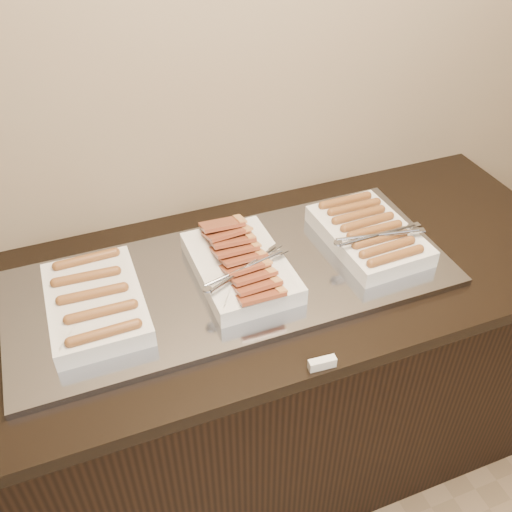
% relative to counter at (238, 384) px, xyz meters
% --- Properties ---
extents(counter, '(2.06, 0.76, 0.90)m').
position_rel_counter_xyz_m(counter, '(0.00, 0.00, 0.00)').
color(counter, black).
rests_on(counter, ground).
extents(warming_tray, '(1.20, 0.50, 0.02)m').
position_rel_counter_xyz_m(warming_tray, '(-0.00, 0.00, 0.46)').
color(warming_tray, '#9396A0').
rests_on(warming_tray, counter).
extents(dish_left, '(0.23, 0.35, 0.07)m').
position_rel_counter_xyz_m(dish_left, '(-0.37, 0.00, 0.50)').
color(dish_left, silver).
rests_on(dish_left, warming_tray).
extents(dish_center, '(0.27, 0.37, 0.09)m').
position_rel_counter_xyz_m(dish_center, '(0.02, -0.00, 0.50)').
color(dish_center, silver).
rests_on(dish_center, warming_tray).
extents(dish_right, '(0.27, 0.36, 0.08)m').
position_rel_counter_xyz_m(dish_right, '(0.41, -0.00, 0.50)').
color(dish_right, silver).
rests_on(dish_right, warming_tray).
extents(label_holder, '(0.07, 0.02, 0.03)m').
position_rel_counter_xyz_m(label_holder, '(0.09, -0.36, 0.46)').
color(label_holder, silver).
rests_on(label_holder, counter).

